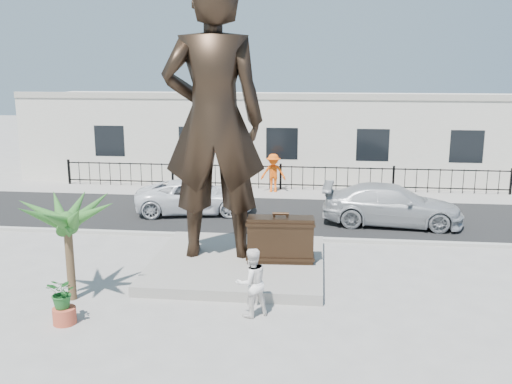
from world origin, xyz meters
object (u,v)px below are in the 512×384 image
at_px(suitcase, 280,239).
at_px(car_white, 195,197).
at_px(statue, 214,121).
at_px(tourist, 251,282).

xyz_separation_m(suitcase, car_white, (-4.05, 6.46, -0.30)).
height_order(statue, tourist, statue).
distance_m(suitcase, car_white, 7.63).
bearing_deg(suitcase, car_white, 118.96).
xyz_separation_m(statue, suitcase, (2.07, -0.47, -3.50)).
distance_m(statue, car_white, 7.37).
bearing_deg(statue, suitcase, 160.70).
bearing_deg(tourist, suitcase, -131.54).
distance_m(suitcase, tourist, 3.26).
distance_m(tourist, car_white, 10.32).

